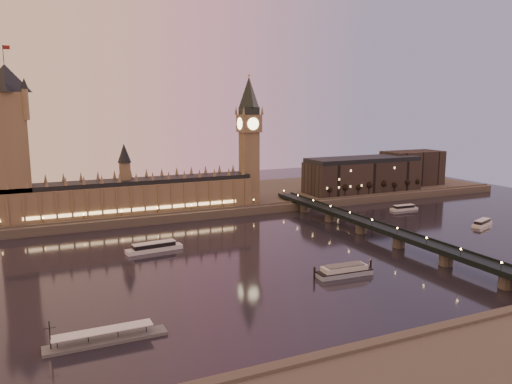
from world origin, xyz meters
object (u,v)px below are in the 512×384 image
cruise_boat_b (404,208)px  moored_barge (344,271)px  cruise_boat_a (154,247)px  pontoon_pier (106,339)px

cruise_boat_b → moored_barge: bearing=-137.8°
cruise_boat_a → moored_barge: moored_barge is taller
cruise_boat_a → cruise_boat_b: bearing=2.8°
moored_barge → pontoon_pier: 123.33m
moored_barge → cruise_boat_b: bearing=42.6°
pontoon_pier → moored_barge: bearing=11.3°
cruise_boat_b → moored_barge: moored_barge is taller
cruise_boat_a → cruise_boat_b: size_ratio=1.40×
cruise_boat_a → pontoon_pier: size_ratio=0.77×
cruise_boat_a → moored_barge: size_ratio=1.00×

